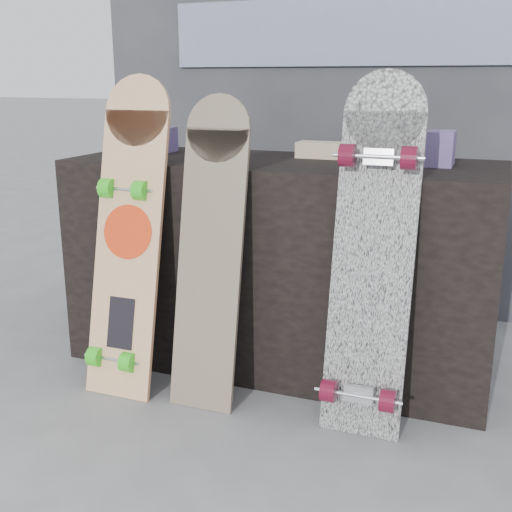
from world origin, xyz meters
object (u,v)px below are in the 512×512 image
at_px(longboard_geisha, 129,227).
at_px(longboard_cascadia, 373,250).
at_px(longboard_celtic, 211,244).
at_px(skateboard_dark, 126,257).
at_px(vendor_table, 281,263).

bearing_deg(longboard_geisha, longboard_cascadia, 1.21).
height_order(longboard_celtic, longboard_cascadia, longboard_cascadia).
distance_m(longboard_celtic, skateboard_dark, 0.35).
xyz_separation_m(longboard_celtic, skateboard_dark, (-0.34, 0.01, -0.09)).
bearing_deg(longboard_cascadia, longboard_celtic, -178.09).
bearing_deg(longboard_cascadia, skateboard_dark, -179.56).
xyz_separation_m(vendor_table, longboard_cascadia, (0.42, -0.36, 0.18)).
distance_m(longboard_geisha, skateboard_dark, 0.12).
height_order(vendor_table, longboard_geisha, longboard_geisha).
bearing_deg(longboard_cascadia, longboard_geisha, -178.79).
distance_m(longboard_cascadia, skateboard_dark, 0.89).
height_order(longboard_geisha, skateboard_dark, longboard_geisha).
height_order(longboard_cascadia, skateboard_dark, longboard_cascadia).
bearing_deg(longboard_geisha, longboard_celtic, 0.00).
xyz_separation_m(longboard_geisha, longboard_cascadia, (0.86, 0.02, -0.01)).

